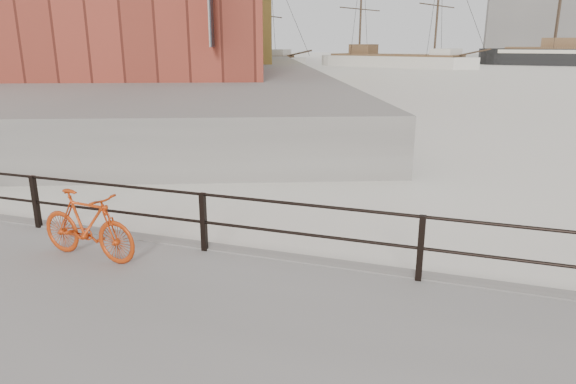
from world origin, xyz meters
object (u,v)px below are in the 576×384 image
Objects in this scene: bicycle at (87,225)px; workboat_near at (145,86)px; workboat_far at (183,80)px; schooner_left at (240,67)px; schooner_mid at (394,67)px.

bicycle is 0.14× the size of workboat_near.
workboat_near and workboat_far have the same top height.
schooner_left reaches higher than workboat_near.
workboat_far is at bearing 123.69° from bicycle.
bicycle is at bearing -68.08° from schooner_left.
schooner_left is at bearing -137.28° from schooner_mid.
schooner_mid is 48.15m from workboat_near.
schooner_mid reaches higher than workboat_near.
workboat_near reaches higher than bicycle.
schooner_mid is at bearing 40.13° from workboat_far.
workboat_far is at bearing 54.33° from workboat_near.
schooner_mid is at bearing 29.42° from workboat_near.
schooner_mid is (-5.55, 78.88, -0.91)m from bicycle.
workboat_far is at bearing -78.17° from schooner_left.
bicycle is 47.14m from workboat_far.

